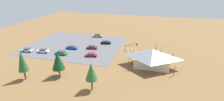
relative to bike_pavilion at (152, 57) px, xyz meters
name	(u,v)px	position (x,y,z in m)	size (l,w,h in m)	color
ground	(129,50)	(9.50, -11.66, -3.26)	(160.00, 160.00, 0.00)	brown
parking_lot_asphalt	(75,45)	(33.16, -11.96, -3.24)	(39.53, 33.71, 0.05)	#56565B
bike_pavilion	(152,57)	(0.00, 0.00, 0.00)	(13.76, 10.16, 5.71)	beige
trash_bin	(137,44)	(7.20, -18.56, -2.81)	(0.60, 0.60, 0.90)	brown
lot_sign	(126,47)	(10.83, -11.25, -1.85)	(0.56, 0.08, 2.20)	#99999E
pine_far_west	(58,60)	(25.28, 13.79, 1.71)	(3.59, 3.59, 7.63)	brown
pine_midwest	(91,72)	(13.72, 17.59, 1.84)	(3.05, 3.05, 7.36)	brown
pine_far_east	(22,61)	(33.60, 17.84, 2.39)	(2.71, 2.71, 8.70)	brown
bicycle_black_lone_east	(139,53)	(5.28, -9.11, -2.88)	(0.48, 1.70, 0.82)	black
bicycle_red_front_row	(126,52)	(10.17, -9.03, -2.87)	(1.76, 0.62, 0.86)	black
bicycle_orange_yard_right	(161,48)	(-3.05, -17.09, -2.91)	(0.56, 1.70, 0.77)	black
bicycle_white_yard_left	(131,50)	(8.74, -11.11, -2.86)	(0.78, 1.60, 0.89)	black
bicycle_blue_by_bin	(128,46)	(10.81, -15.98, -2.88)	(1.71, 0.54, 0.82)	black
bicycle_yellow_mid_cluster	(156,46)	(-0.77, -19.11, -2.91)	(0.74, 1.59, 0.81)	black
bicycle_teal_near_porch	(131,45)	(9.59, -17.27, -2.89)	(1.78, 0.48, 0.81)	black
bicycle_green_yard_front	(134,43)	(8.93, -20.09, -2.89)	(1.65, 0.48, 0.85)	black
bicycle_silver_trailside	(139,51)	(5.57, -11.15, -2.88)	(1.72, 0.65, 0.86)	black
bicycle_purple_back_row	(125,50)	(10.95, -11.19, -2.89)	(1.54, 0.98, 0.83)	black
car_red_near_entry	(91,55)	(21.81, -2.05, -2.56)	(4.53, 2.70, 1.30)	red
car_tan_mid_lot	(98,36)	(27.81, -25.60, -2.47)	(5.01, 2.60, 1.49)	tan
car_maroon_front_row	(92,47)	(24.45, -9.51, -2.54)	(4.54, 2.51, 1.36)	maroon
car_silver_back_corner	(27,50)	(47.69, 0.24, -2.52)	(4.32, 2.09, 1.39)	#BCBCC1
car_black_aisle_side	(106,42)	(20.77, -16.86, -2.52)	(4.48, 2.35, 1.41)	black
car_white_second_row	(43,51)	(41.18, -0.61, -2.52)	(4.54, 2.42, 1.39)	white
car_green_far_end	(61,53)	(33.33, -0.64, -2.53)	(4.44, 1.89, 1.37)	#1E6B3D
car_blue_end_stall	(72,47)	(32.26, -7.07, -2.56)	(4.77, 1.80, 1.29)	#1E42B2
visitor_by_pavilion	(162,52)	(-3.12, -11.32, -2.36)	(0.36, 0.39, 1.72)	#2D3347
visitor_crossing_yard	(156,50)	(-0.95, -12.70, -2.35)	(0.38, 0.36, 1.74)	#2D3347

